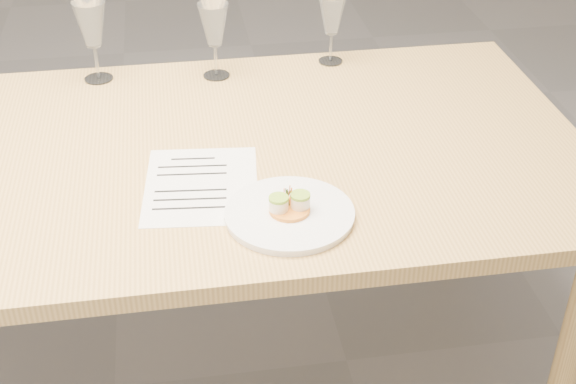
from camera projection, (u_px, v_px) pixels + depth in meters
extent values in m
cube|color=tan|center=(77.00, 167.00, 1.85)|extent=(2.40, 1.00, 0.04)
cylinder|color=tan|center=(571.00, 353.00, 1.87)|extent=(0.07, 0.07, 0.71)
cylinder|color=tan|center=(457.00, 173.00, 2.53)|extent=(0.07, 0.07, 0.71)
cylinder|color=white|center=(290.00, 215.00, 1.64)|extent=(0.26, 0.26, 0.01)
cylinder|color=white|center=(290.00, 212.00, 1.64)|extent=(0.27, 0.27, 0.01)
cylinder|color=orange|center=(290.00, 210.00, 1.63)|extent=(0.08, 0.08, 0.01)
cylinder|color=#FFF0D0|center=(279.00, 205.00, 1.62)|extent=(0.04, 0.04, 0.02)
cylinder|color=#FFF0D0|center=(300.00, 202.00, 1.63)|extent=(0.04, 0.04, 0.02)
cylinder|color=#9CC536|center=(279.00, 198.00, 1.61)|extent=(0.04, 0.04, 0.01)
cylinder|color=#9CC536|center=(300.00, 195.00, 1.62)|extent=(0.04, 0.04, 0.01)
cylinder|color=#CDCC6D|center=(318.00, 221.00, 1.61)|extent=(0.04, 0.04, 0.00)
cube|color=white|center=(201.00, 185.00, 1.75)|extent=(0.27, 0.33, 0.00)
cube|color=black|center=(193.00, 159.00, 1.84)|extent=(0.10, 0.02, 0.00)
cube|color=black|center=(192.00, 166.00, 1.81)|extent=(0.15, 0.02, 0.00)
cube|color=black|center=(192.00, 174.00, 1.78)|extent=(0.15, 0.02, 0.00)
cube|color=black|center=(191.00, 191.00, 1.72)|extent=(0.15, 0.02, 0.00)
cube|color=black|center=(190.00, 199.00, 1.70)|extent=(0.15, 0.02, 0.00)
cube|color=black|center=(189.00, 208.00, 1.67)|extent=(0.15, 0.02, 0.00)
cylinder|color=white|center=(99.00, 79.00, 2.19)|extent=(0.08, 0.08, 0.00)
cylinder|color=white|center=(96.00, 62.00, 2.16)|extent=(0.01, 0.01, 0.09)
cone|color=white|center=(91.00, 24.00, 2.10)|extent=(0.09, 0.09, 0.12)
cylinder|color=white|center=(217.00, 75.00, 2.20)|extent=(0.07, 0.07, 0.00)
cylinder|color=white|center=(216.00, 60.00, 2.18)|extent=(0.01, 0.01, 0.09)
cone|color=white|center=(214.00, 25.00, 2.12)|extent=(0.08, 0.08, 0.11)
cylinder|color=white|center=(330.00, 61.00, 2.28)|extent=(0.07, 0.07, 0.00)
cylinder|color=white|center=(331.00, 47.00, 2.26)|extent=(0.01, 0.01, 0.08)
cone|color=white|center=(332.00, 15.00, 2.21)|extent=(0.08, 0.08, 0.11)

